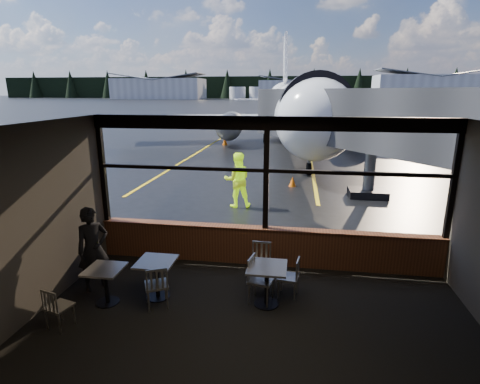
% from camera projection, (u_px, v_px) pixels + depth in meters
% --- Properties ---
extents(ground_plane, '(520.00, 520.00, 0.00)m').
position_uv_depth(ground_plane, '(297.00, 104.00, 123.47)').
color(ground_plane, black).
rests_on(ground_plane, ground).
extents(carpet_floor, '(8.00, 6.00, 0.01)m').
position_uv_depth(carpet_floor, '(248.00, 344.00, 6.13)').
color(carpet_floor, black).
rests_on(carpet_floor, ground).
extents(ceiling, '(8.00, 6.00, 0.04)m').
position_uv_depth(ceiling, '(250.00, 130.00, 5.22)').
color(ceiling, '#38332D').
rests_on(ceiling, ground).
extents(wall_left, '(0.04, 6.00, 3.50)m').
position_uv_depth(wall_left, '(13.00, 231.00, 6.27)').
color(wall_left, '#453F37').
rests_on(wall_left, ground).
extents(window_sill, '(8.00, 0.28, 0.90)m').
position_uv_depth(window_sill, '(265.00, 247.00, 8.88)').
color(window_sill, '#5B2F1B').
rests_on(window_sill, ground).
extents(window_header, '(8.00, 0.18, 0.30)m').
position_uv_depth(window_header, '(267.00, 123.00, 8.12)').
color(window_header, black).
rests_on(window_header, ground).
extents(mullion_left, '(0.12, 0.12, 2.60)m').
position_uv_depth(mullion_left, '(103.00, 169.00, 9.01)').
color(mullion_left, black).
rests_on(mullion_left, ground).
extents(mullion_centre, '(0.12, 0.12, 2.60)m').
position_uv_depth(mullion_centre, '(266.00, 175.00, 8.42)').
color(mullion_centre, black).
rests_on(mullion_centre, ground).
extents(mullion_right, '(0.12, 0.12, 2.60)m').
position_uv_depth(mullion_right, '(454.00, 181.00, 7.84)').
color(mullion_right, black).
rests_on(mullion_right, ground).
extents(window_transom, '(8.00, 0.10, 0.08)m').
position_uv_depth(window_transom, '(266.00, 170.00, 8.40)').
color(window_transom, black).
rests_on(window_transom, ground).
extents(airliner, '(31.05, 36.15, 10.31)m').
position_uv_depth(airliner, '(295.00, 75.00, 28.17)').
color(airliner, white).
rests_on(airliner, ground_plane).
extents(jet_bridge, '(8.68, 10.60, 4.63)m').
position_uv_depth(jet_bridge, '(382.00, 141.00, 13.11)').
color(jet_bridge, '#2A2A2D').
rests_on(jet_bridge, ground_plane).
extents(cafe_table_near, '(0.74, 0.74, 0.82)m').
position_uv_depth(cafe_table_near, '(267.00, 286.00, 7.19)').
color(cafe_table_near, '#99958D').
rests_on(cafe_table_near, carpet_floor).
extents(cafe_table_mid, '(0.72, 0.72, 0.80)m').
position_uv_depth(cafe_table_mid, '(157.00, 279.00, 7.46)').
color(cafe_table_mid, '#A8A29A').
rests_on(cafe_table_mid, carpet_floor).
extents(cafe_table_left, '(0.68, 0.68, 0.75)m').
position_uv_depth(cafe_table_left, '(106.00, 286.00, 7.25)').
color(cafe_table_left, gray).
rests_on(cafe_table_left, carpet_floor).
extents(chair_near_e, '(0.51, 0.51, 0.83)m').
position_uv_depth(chair_near_e, '(288.00, 277.00, 7.49)').
color(chair_near_e, '#B7B1A5').
rests_on(chair_near_e, carpet_floor).
extents(chair_near_w, '(0.61, 0.61, 0.95)m').
position_uv_depth(chair_near_w, '(261.00, 280.00, 7.26)').
color(chair_near_w, '#B2ACA1').
rests_on(chair_near_w, carpet_floor).
extents(chair_near_n, '(0.53, 0.53, 0.92)m').
position_uv_depth(chair_near_n, '(260.00, 265.00, 7.93)').
color(chair_near_n, beige).
rests_on(chair_near_n, carpet_floor).
extents(chair_mid_s, '(0.65, 0.65, 0.89)m').
position_uv_depth(chair_mid_s, '(157.00, 285.00, 7.12)').
color(chair_mid_s, beige).
rests_on(chair_mid_s, carpet_floor).
extents(chair_left_s, '(0.53, 0.53, 0.80)m').
position_uv_depth(chair_left_s, '(59.00, 307.00, 6.49)').
color(chair_left_s, '#ADA99C').
rests_on(chair_left_s, carpet_floor).
extents(passenger, '(0.75, 0.76, 1.77)m').
position_uv_depth(passenger, '(93.00, 249.00, 7.69)').
color(passenger, black).
rests_on(passenger, carpet_floor).
extents(ground_crew, '(1.11, 0.97, 1.95)m').
position_uv_depth(ground_crew, '(237.00, 180.00, 13.27)').
color(ground_crew, '#BFF219').
rests_on(ground_crew, ground_plane).
extents(cone_nose, '(0.31, 0.31, 0.43)m').
position_uv_depth(cone_nose, '(293.00, 181.00, 16.27)').
color(cone_nose, orange).
rests_on(cone_nose, ground_plane).
extents(cone_wing, '(0.41, 0.41, 0.57)m').
position_uv_depth(cone_wing, '(225.00, 141.00, 28.72)').
color(cone_wing, orange).
rests_on(cone_wing, ground_plane).
extents(hangar_left, '(45.00, 18.00, 11.00)m').
position_uv_depth(hangar_left, '(159.00, 88.00, 189.58)').
color(hangar_left, silver).
rests_on(hangar_left, ground_plane).
extents(hangar_mid, '(38.00, 15.00, 10.00)m').
position_uv_depth(hangar_mid, '(298.00, 89.00, 184.17)').
color(hangar_mid, silver).
rests_on(hangar_mid, ground_plane).
extents(hangar_right, '(50.00, 20.00, 12.00)m').
position_uv_depth(hangar_right, '(433.00, 86.00, 168.39)').
color(hangar_right, silver).
rests_on(hangar_right, ground_plane).
extents(fuel_tank_a, '(8.00, 8.00, 6.00)m').
position_uv_depth(fuel_tank_a, '(237.00, 93.00, 186.25)').
color(fuel_tank_a, silver).
rests_on(fuel_tank_a, ground_plane).
extents(fuel_tank_b, '(8.00, 8.00, 6.00)m').
position_uv_depth(fuel_tank_b, '(257.00, 93.00, 184.78)').
color(fuel_tank_b, silver).
rests_on(fuel_tank_b, ground_plane).
extents(fuel_tank_c, '(8.00, 8.00, 6.00)m').
position_uv_depth(fuel_tank_c, '(278.00, 93.00, 183.31)').
color(fuel_tank_c, silver).
rests_on(fuel_tank_c, ground_plane).
extents(treeline, '(360.00, 3.00, 12.00)m').
position_uv_depth(treeline, '(299.00, 87.00, 207.76)').
color(treeline, black).
rests_on(treeline, ground_plane).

